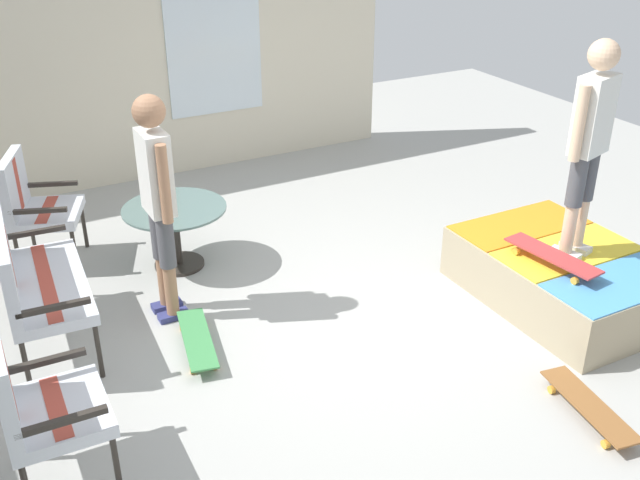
# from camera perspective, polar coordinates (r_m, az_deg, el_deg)

# --- Properties ---
(ground_plane) EXTENTS (12.00, 12.00, 0.10)m
(ground_plane) POSITION_cam_1_polar(r_m,az_deg,el_deg) (5.84, 2.07, -6.96)
(ground_plane) COLOR #A8A8A3
(house_facade) EXTENTS (0.23, 6.00, 2.76)m
(house_facade) POSITION_cam_1_polar(r_m,az_deg,el_deg) (8.41, -14.24, 13.64)
(house_facade) COLOR beige
(house_facade) RESTS_ON ground_plane
(skate_ramp) EXTENTS (1.67, 1.80, 0.45)m
(skate_ramp) POSITION_cam_1_polar(r_m,az_deg,el_deg) (6.35, 18.44, -2.53)
(skate_ramp) COLOR tan
(skate_ramp) RESTS_ON ground_plane
(patio_bench) EXTENTS (1.28, 0.63, 1.02)m
(patio_bench) POSITION_cam_1_polar(r_m,az_deg,el_deg) (5.66, -21.63, -2.36)
(patio_bench) COLOR #2D2823
(patio_bench) RESTS_ON ground_plane
(patio_chair_near_house) EXTENTS (0.77, 0.73, 1.02)m
(patio_chair_near_house) POSITION_cam_1_polar(r_m,az_deg,el_deg) (6.87, -21.33, 2.85)
(patio_chair_near_house) COLOR #2D2823
(patio_chair_near_house) RESTS_ON ground_plane
(patio_chair_by_wall) EXTENTS (0.63, 0.56, 1.02)m
(patio_chair_by_wall) POSITION_cam_1_polar(r_m,az_deg,el_deg) (4.39, -21.31, -11.39)
(patio_chair_by_wall) COLOR #2D2823
(patio_chair_by_wall) RESTS_ON ground_plane
(patio_table) EXTENTS (0.90, 0.90, 0.57)m
(patio_table) POSITION_cam_1_polar(r_m,az_deg,el_deg) (6.56, -11.04, 1.17)
(patio_table) COLOR #2D2823
(patio_table) RESTS_ON ground_plane
(person_watching) EXTENTS (0.48, 0.24, 1.79)m
(person_watching) POSITION_cam_1_polar(r_m,az_deg,el_deg) (5.58, -12.41, 3.66)
(person_watching) COLOR navy
(person_watching) RESTS_ON ground_plane
(person_skater) EXTENTS (0.31, 0.46, 1.68)m
(person_skater) POSITION_cam_1_polar(r_m,az_deg,el_deg) (5.82, 20.07, 7.58)
(person_skater) COLOR silver
(person_skater) RESTS_ON skate_ramp
(skateboard_by_bench) EXTENTS (0.82, 0.35, 0.10)m
(skateboard_by_bench) POSITION_cam_1_polar(r_m,az_deg,el_deg) (5.57, -9.44, -7.56)
(skateboard_by_bench) COLOR #3F8C4C
(skateboard_by_bench) RESTS_ON ground_plane
(skateboard_spare) EXTENTS (0.82, 0.32, 0.10)m
(skateboard_spare) POSITION_cam_1_polar(r_m,az_deg,el_deg) (5.19, 20.01, -11.91)
(skateboard_spare) COLOR brown
(skateboard_spare) RESTS_ON ground_plane
(skateboard_on_ramp) EXTENTS (0.82, 0.30, 0.10)m
(skateboard_on_ramp) POSITION_cam_1_polar(r_m,az_deg,el_deg) (5.92, 17.45, -1.19)
(skateboard_on_ramp) COLOR #B23838
(skateboard_on_ramp) RESTS_ON skate_ramp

